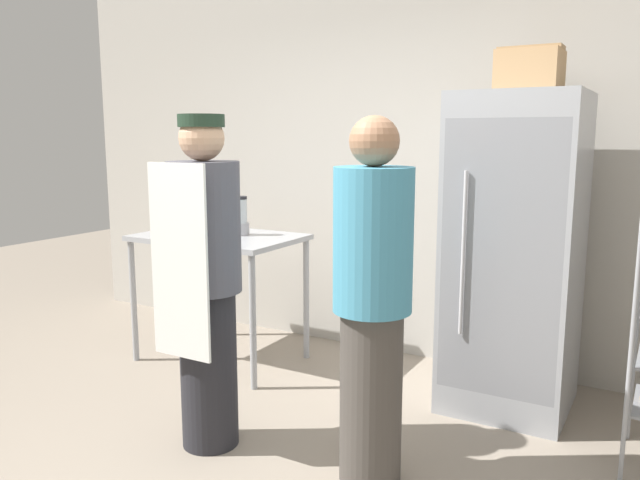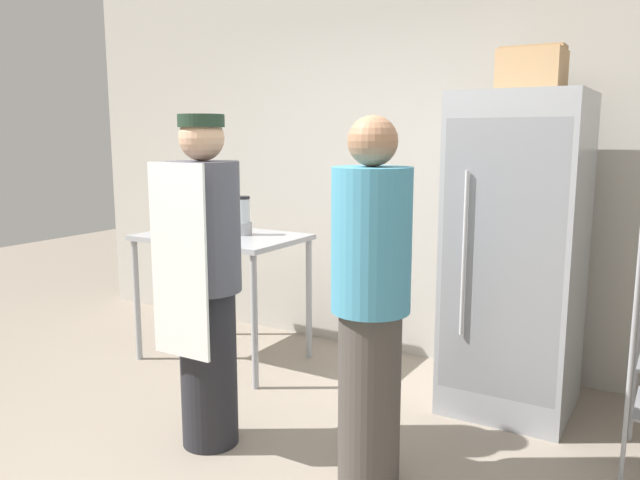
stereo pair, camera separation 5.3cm
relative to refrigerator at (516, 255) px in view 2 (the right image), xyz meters
name	(u,v)px [view 2 (the right image)]	position (x,y,z in m)	size (l,w,h in m)	color
back_wall	(424,156)	(-0.82, 0.59, 0.55)	(6.40, 0.12, 2.98)	#B7B2A8
refrigerator	(516,255)	(0.00, 0.00, 0.00)	(0.72, 0.76, 1.88)	#9EA0A5
prep_counter	(222,249)	(-2.02, -0.25, -0.11)	(1.14, 0.75, 0.93)	#9EA0A5
donut_box	(197,225)	(-2.29, -0.21, 0.04)	(0.26, 0.23, 0.27)	white
blender_pitcher	(243,218)	(-1.88, -0.17, 0.11)	(0.12, 0.12, 0.28)	#99999E
cardboard_storage_box	(532,70)	(0.02, 0.06, 1.06)	(0.35, 0.32, 0.25)	tan
person_baker	(205,279)	(-1.26, -1.30, -0.03)	(0.37, 0.39, 1.74)	#232328
person_customer	(371,302)	(-0.37, -1.19, -0.06)	(0.37, 0.37, 1.73)	#47423D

